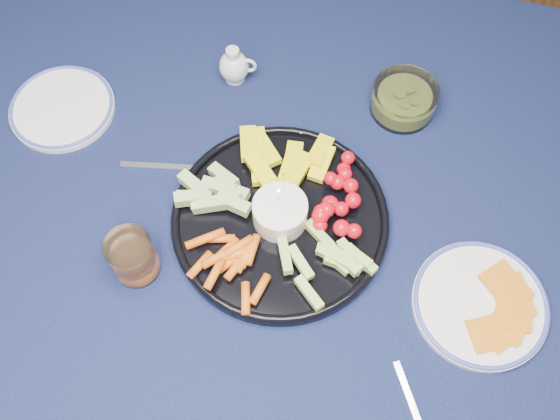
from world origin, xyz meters
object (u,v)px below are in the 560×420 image
(pickle_bowl, at_px, (404,100))
(juice_tumbler, at_px, (134,258))
(dining_table, at_px, (270,194))
(side_plate_extra, at_px, (62,108))
(cheese_plate, at_px, (481,303))
(creamer_pitcher, at_px, (234,66))
(crudite_platter, at_px, (278,217))

(pickle_bowl, xyz_separation_m, juice_tumbler, (-0.34, -0.43, 0.01))
(dining_table, relative_size, side_plate_extra, 8.73)
(dining_table, relative_size, cheese_plate, 7.88)
(creamer_pitcher, bearing_deg, side_plate_extra, -149.96)
(dining_table, xyz_separation_m, side_plate_extra, (-0.40, 0.01, 0.10))
(crudite_platter, distance_m, side_plate_extra, 0.46)
(dining_table, distance_m, side_plate_extra, 0.41)
(creamer_pitcher, bearing_deg, cheese_plate, -32.05)
(dining_table, height_order, side_plate_extra, side_plate_extra)
(cheese_plate, bearing_deg, creamer_pitcher, 147.95)
(dining_table, xyz_separation_m, cheese_plate, (0.39, -0.14, 0.10))
(pickle_bowl, bearing_deg, creamer_pitcher, -176.41)
(juice_tumbler, xyz_separation_m, side_plate_extra, (-0.25, 0.25, -0.03))
(dining_table, relative_size, juice_tumbler, 19.06)
(pickle_bowl, relative_size, side_plate_extra, 0.62)
(side_plate_extra, bearing_deg, dining_table, -2.07)
(crudite_platter, bearing_deg, pickle_bowl, 62.61)
(creamer_pitcher, xyz_separation_m, cheese_plate, (0.51, -0.32, -0.02))
(dining_table, bearing_deg, creamer_pitcher, 124.29)
(dining_table, relative_size, crudite_platter, 4.63)
(dining_table, distance_m, cheese_plate, 0.42)
(crudite_platter, height_order, creamer_pitcher, crudite_platter)
(pickle_bowl, bearing_deg, cheese_plate, -60.33)
(juice_tumbler, bearing_deg, pickle_bowl, 51.41)
(pickle_bowl, xyz_separation_m, cheese_plate, (0.19, -0.34, -0.01))
(pickle_bowl, distance_m, cheese_plate, 0.39)
(side_plate_extra, bearing_deg, crudite_platter, -13.54)
(crudite_platter, xyz_separation_m, cheese_plate, (0.34, -0.05, -0.01))
(crudite_platter, height_order, cheese_plate, crudite_platter)
(cheese_plate, xyz_separation_m, juice_tumbler, (-0.54, -0.09, 0.03))
(pickle_bowl, distance_m, juice_tumbler, 0.55)
(creamer_pitcher, xyz_separation_m, pickle_bowl, (0.32, 0.02, -0.01))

